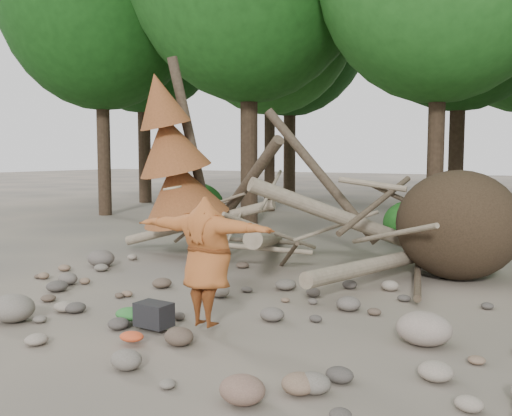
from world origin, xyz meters
The scene contains 13 objects.
ground centered at (0.00, 0.00, 0.00)m, with size 120.00×120.00×0.00m, color #514C44.
deadfall_pile centered at (2.02, 4.24, 0.95)m, with size 8.55×5.24×3.30m.
dead_conifer centered at (-3.12, 3.37, 2.11)m, with size 2.06×2.16×4.35m.
bush_left centered at (-5.50, 7.20, 0.72)m, with size 1.80×1.80×1.44m, color #164913.
bush_mid centered at (0.80, 7.80, 0.56)m, with size 1.40×1.40×1.12m, color #1E5D1B.
frisbee_thrower centered at (0.51, -0.49, 0.91)m, with size 2.12×0.95×1.74m.
backpack centered at (-0.09, -0.82, 0.15)m, with size 0.45×0.30×0.30m, color black.
cloth_green centered at (-0.55, -0.75, 0.08)m, with size 0.44×0.37×0.16m, color #2A6A2C.
cloth_orange centered at (0.07, -1.39, 0.06)m, with size 0.31×0.25×0.11m, color #C44521.
boulder_front_left centered at (-1.98, -1.51, 0.19)m, with size 0.62×0.56×0.37m, color slate.
boulder_front_right centered at (2.04, -2.07, 0.13)m, with size 0.43×0.39×0.26m, color brown.
boulder_mid_right centered at (3.03, 0.40, 0.20)m, with size 0.66×0.59×0.39m, color gray.
boulder_mid_left centered at (-3.80, 1.84, 0.17)m, with size 0.56×0.51×0.34m, color #5E564F.
Camera 1 is at (4.70, -6.27, 2.25)m, focal length 40.00 mm.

